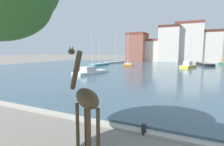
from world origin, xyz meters
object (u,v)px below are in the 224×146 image
Objects in this scene: sailboat_grey at (116,62)px; sailboat_black at (204,64)px; sailboat_teal at (100,65)px; giraffe_statue at (85,100)px; mooring_bollard at (144,129)px; sailboat_white at (93,72)px; sailboat_yellow at (189,66)px; sailboat_orange at (128,65)px.

sailboat_black is (24.03, 1.88, 0.10)m from sailboat_grey.
giraffe_statue is at bearing -61.23° from sailboat_teal.
sailboat_teal is at bearing -90.25° from sailboat_grey.
sailboat_black is 1.24× the size of sailboat_teal.
sailboat_black is at bearing 84.96° from mooring_bollard.
sailboat_white is 21.07m from mooring_bollard.
mooring_bollard is (1.56, 2.45, -1.85)m from giraffe_statue.
sailboat_grey is 1.15× the size of sailboat_yellow.
sailboat_black reaches higher than giraffe_statue.
sailboat_yellow is at bearing 52.56° from sailboat_white.
giraffe_statue is 0.55× the size of sailboat_yellow.
sailboat_black is (5.39, 45.86, -1.64)m from giraffe_statue.
sailboat_teal is at bearing 122.66° from mooring_bollard.
sailboat_teal is at bearing 115.52° from sailboat_white.
sailboat_yellow reaches higher than sailboat_white.
sailboat_teal is (-18.68, 34.03, -1.72)m from giraffe_statue.
sailboat_black is 19.74m from sailboat_orange.
sailboat_black reaches higher than sailboat_white.
sailboat_grey is 17.30× the size of mooring_bollard.
sailboat_grey is at bearing 131.51° from sailboat_orange.
sailboat_teal reaches higher than mooring_bollard.
sailboat_white is (7.14, -24.99, 0.13)m from sailboat_grey.
sailboat_orange reaches higher than sailboat_teal.
mooring_bollard is at bearing 57.42° from giraffe_statue.
sailboat_black is 1.31× the size of sailboat_yellow.
sailboat_grey is 46.18m from mooring_bollard.
sailboat_teal is (-6.77, -2.35, -0.04)m from sailboat_orange.
mooring_bollard is at bearing -95.04° from sailboat_black.
sailboat_orange is 7.16m from sailboat_teal.
sailboat_grey is at bearing 112.97° from giraffe_statue.
sailboat_white is at bearing 128.31° from mooring_bollard.
sailboat_grey is (-18.64, 43.97, -1.74)m from giraffe_statue.
giraffe_statue is 38.86m from sailboat_teal.
sailboat_grey reaches higher than mooring_bollard.
giraffe_statue is 8.23× the size of mooring_bollard.
sailboat_teal is 1.07× the size of sailboat_white.
sailboat_black reaches higher than mooring_bollard.
sailboat_orange reaches higher than mooring_bollard.
sailboat_teal is at bearing -153.83° from sailboat_black.
sailboat_yellow reaches higher than sailboat_teal.
sailboat_orange is at bearing 91.38° from sailboat_white.
sailboat_grey is 0.88× the size of sailboat_black.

